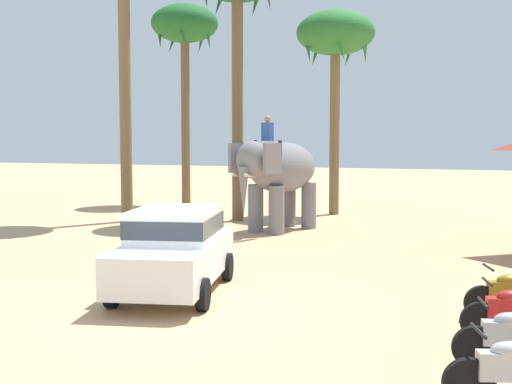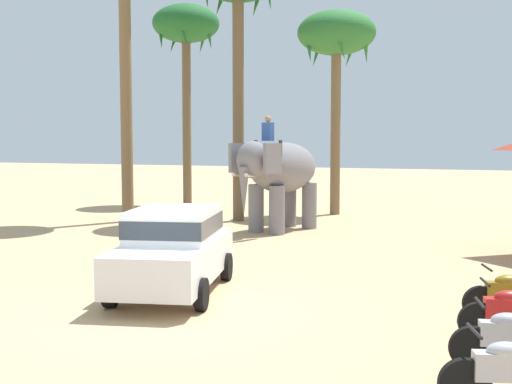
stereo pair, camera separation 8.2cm
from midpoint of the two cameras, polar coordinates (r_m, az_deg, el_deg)
name	(u,v)px [view 1 (the left image)]	position (r m, az deg, el deg)	size (l,w,h in m)	color
ground_plane	(167,308)	(11.92, -8.17, -10.29)	(120.00, 120.00, 0.00)	tan
car_sedan_foreground	(175,247)	(12.92, -7.45, -4.90)	(2.62, 4.39, 1.70)	white
elephant_with_mahout	(278,172)	(21.43, 1.92, 1.77)	(2.58, 4.02, 3.88)	slate
palm_tree_near_hut	(185,31)	(31.47, -6.49, 14.19)	(3.20, 3.20, 9.55)	brown
palm_tree_far_back	(335,39)	(26.82, 7.06, 13.47)	(3.20, 3.20, 8.35)	brown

